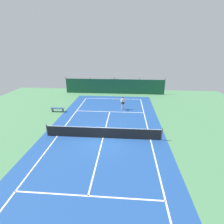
# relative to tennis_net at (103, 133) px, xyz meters

# --- Properties ---
(ground_plane) EXTENTS (36.00, 36.00, 0.00)m
(ground_plane) POSITION_rel_tennis_net_xyz_m (0.00, 0.00, -0.51)
(ground_plane) COLOR #4C8456
(court_surface) EXTENTS (11.02, 26.60, 0.01)m
(court_surface) POSITION_rel_tennis_net_xyz_m (0.00, 0.00, -0.51)
(court_surface) COLOR #1E478C
(court_surface) RESTS_ON ground
(tennis_net) EXTENTS (10.12, 0.10, 1.10)m
(tennis_net) POSITION_rel_tennis_net_xyz_m (0.00, 0.00, 0.00)
(tennis_net) COLOR black
(tennis_net) RESTS_ON ground
(back_fence) EXTENTS (16.30, 0.98, 2.70)m
(back_fence) POSITION_rel_tennis_net_xyz_m (-0.00, 15.48, 0.16)
(back_fence) COLOR #195138
(back_fence) RESTS_ON ground
(tennis_player) EXTENTS (0.62, 0.81, 1.64)m
(tennis_player) POSITION_rel_tennis_net_xyz_m (1.55, 7.32, 0.45)
(tennis_player) COLOR beige
(tennis_player) RESTS_ON ground
(tennis_ball_near_player) EXTENTS (0.07, 0.07, 0.07)m
(tennis_ball_near_player) POSITION_rel_tennis_net_xyz_m (-0.09, 11.62, -0.48)
(tennis_ball_near_player) COLOR #CCDB33
(tennis_ball_near_player) RESTS_ON ground
(parked_car) EXTENTS (2.35, 4.36, 1.68)m
(parked_car) POSITION_rel_tennis_net_xyz_m (-0.18, 18.48, 0.33)
(parked_car) COLOR maroon
(parked_car) RESTS_ON ground
(courtside_bench) EXTENTS (1.60, 0.40, 0.49)m
(courtside_bench) POSITION_rel_tennis_net_xyz_m (-6.31, 5.96, -0.14)
(courtside_bench) COLOR #335184
(courtside_bench) RESTS_ON ground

